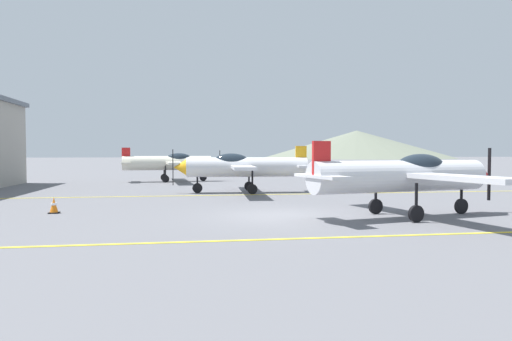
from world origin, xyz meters
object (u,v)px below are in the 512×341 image
at_px(airplane_mid, 242,166).
at_px(airplane_far, 171,163).
at_px(traffic_cone_front, 54,205).
at_px(airplane_near, 407,175).

relative_size(airplane_mid, airplane_far, 1.00).
bearing_deg(airplane_far, traffic_cone_front, -101.92).
distance_m(airplane_mid, airplane_far, 11.34).
bearing_deg(airplane_mid, airplane_near, -67.65).
distance_m(airplane_near, airplane_far, 22.73).
distance_m(airplane_near, traffic_cone_front, 12.66).
bearing_deg(airplane_near, traffic_cone_front, 166.28).
distance_m(airplane_far, traffic_cone_front, 18.56).
xyz_separation_m(airplane_mid, traffic_cone_front, (-7.91, -7.55, -1.17)).
xyz_separation_m(airplane_mid, airplane_far, (-4.09, 10.57, 0.00)).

